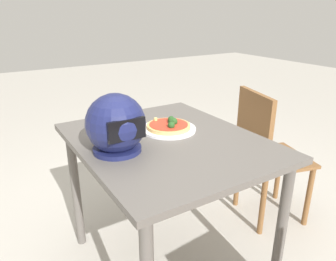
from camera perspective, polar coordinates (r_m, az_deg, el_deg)
The scene contains 5 objects.
dining_table at distance 1.60m, azimuth -0.11°, elevation -4.93°, with size 0.84×1.01×0.78m.
pizza_plate at distance 1.66m, azimuth 0.10°, elevation 0.29°, with size 0.28×0.28×0.01m, color white.
pizza at distance 1.66m, azimuth 0.21°, elevation 0.96°, with size 0.23×0.23×0.05m.
motorcycle_helmet at distance 1.39m, azimuth -9.28°, elevation 1.03°, with size 0.26×0.26×0.26m.
chair_side at distance 2.18m, azimuth 16.79°, elevation -3.42°, with size 0.49×0.49×0.90m.
Camera 1 is at (0.75, 1.23, 1.37)m, focal length 34.17 mm.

